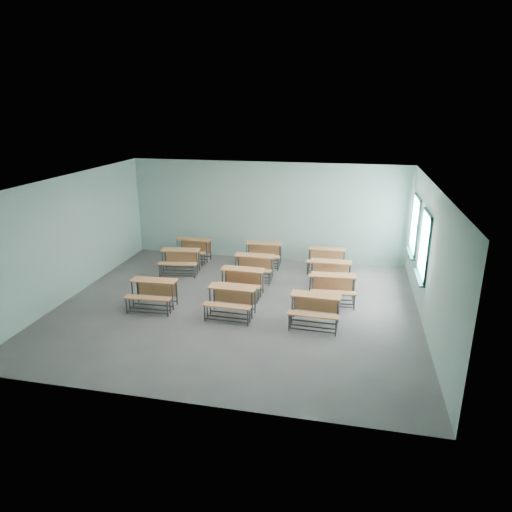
{
  "coord_description": "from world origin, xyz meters",
  "views": [
    {
      "loc": [
        2.7,
        -10.27,
        4.9
      ],
      "look_at": [
        0.24,
        1.2,
        1.0
      ],
      "focal_mm": 32.0,
      "sensor_mm": 36.0,
      "label": 1
    }
  ],
  "objects_px": {
    "desk_unit_r2c2": "(331,270)",
    "desk_unit_r3c2": "(327,256)",
    "desk_unit_r1c2": "(333,285)",
    "desk_unit_r2c1": "(254,264)",
    "desk_unit_r1c1": "(242,278)",
    "desk_unit_r0c2": "(315,306)",
    "desk_unit_r2c0": "(180,258)",
    "desk_unit_r3c0": "(192,246)",
    "desk_unit_r0c1": "(231,297)",
    "desk_unit_r3c1": "(263,251)",
    "desk_unit_r0c0": "(153,290)"
  },
  "relations": [
    {
      "from": "desk_unit_r3c1",
      "to": "desk_unit_r0c1",
      "type": "bearing_deg",
      "value": -92.48
    },
    {
      "from": "desk_unit_r1c2",
      "to": "desk_unit_r3c2",
      "type": "xyz_separation_m",
      "value": [
        -0.32,
        2.29,
        0.0
      ]
    },
    {
      "from": "desk_unit_r2c0",
      "to": "desk_unit_r3c2",
      "type": "distance_m",
      "value": 4.47
    },
    {
      "from": "desk_unit_r2c0",
      "to": "desk_unit_r3c2",
      "type": "bearing_deg",
      "value": 6.43
    },
    {
      "from": "desk_unit_r3c0",
      "to": "desk_unit_r1c2",
      "type": "bearing_deg",
      "value": -21.83
    },
    {
      "from": "desk_unit_r0c1",
      "to": "desk_unit_r3c0",
      "type": "distance_m",
      "value": 4.42
    },
    {
      "from": "desk_unit_r3c0",
      "to": "desk_unit_r0c1",
      "type": "bearing_deg",
      "value": -52.81
    },
    {
      "from": "desk_unit_r2c2",
      "to": "desk_unit_r3c2",
      "type": "distance_m",
      "value": 1.21
    },
    {
      "from": "desk_unit_r1c1",
      "to": "desk_unit_r3c0",
      "type": "xyz_separation_m",
      "value": [
        -2.27,
        2.47,
        0.0
      ]
    },
    {
      "from": "desk_unit_r1c1",
      "to": "desk_unit_r3c2",
      "type": "distance_m",
      "value": 3.14
    },
    {
      "from": "desk_unit_r1c1",
      "to": "desk_unit_r2c0",
      "type": "height_order",
      "value": "same"
    },
    {
      "from": "desk_unit_r3c0",
      "to": "desk_unit_r3c2",
      "type": "bearing_deg",
      "value": 3.69
    },
    {
      "from": "desk_unit_r1c1",
      "to": "desk_unit_r2c0",
      "type": "bearing_deg",
      "value": 151.36
    },
    {
      "from": "desk_unit_r2c0",
      "to": "desk_unit_r0c0",
      "type": "bearing_deg",
      "value": -91.56
    },
    {
      "from": "desk_unit_r0c2",
      "to": "desk_unit_r1c2",
      "type": "relative_size",
      "value": 0.98
    },
    {
      "from": "desk_unit_r0c0",
      "to": "desk_unit_r2c1",
      "type": "xyz_separation_m",
      "value": [
        2.06,
        2.47,
        0.0
      ]
    },
    {
      "from": "desk_unit_r2c2",
      "to": "desk_unit_r3c2",
      "type": "bearing_deg",
      "value": 98.65
    },
    {
      "from": "desk_unit_r0c0",
      "to": "desk_unit_r2c0",
      "type": "bearing_deg",
      "value": 92.94
    },
    {
      "from": "desk_unit_r2c0",
      "to": "desk_unit_r3c1",
      "type": "height_order",
      "value": "same"
    },
    {
      "from": "desk_unit_r0c2",
      "to": "desk_unit_r2c0",
      "type": "relative_size",
      "value": 0.95
    },
    {
      "from": "desk_unit_r1c2",
      "to": "desk_unit_r2c1",
      "type": "height_order",
      "value": "same"
    },
    {
      "from": "desk_unit_r2c0",
      "to": "desk_unit_r3c1",
      "type": "bearing_deg",
      "value": 20.11
    },
    {
      "from": "desk_unit_r2c2",
      "to": "desk_unit_r3c1",
      "type": "distance_m",
      "value": 2.58
    },
    {
      "from": "desk_unit_r1c2",
      "to": "desk_unit_r2c0",
      "type": "bearing_deg",
      "value": 161.11
    },
    {
      "from": "desk_unit_r1c2",
      "to": "desk_unit_r0c0",
      "type": "bearing_deg",
      "value": -167.72
    },
    {
      "from": "desk_unit_r1c2",
      "to": "desk_unit_r2c1",
      "type": "bearing_deg",
      "value": 149.57
    },
    {
      "from": "desk_unit_r0c2",
      "to": "desk_unit_r2c2",
      "type": "height_order",
      "value": "same"
    },
    {
      "from": "desk_unit_r0c0",
      "to": "desk_unit_r3c1",
      "type": "distance_m",
      "value": 4.29
    },
    {
      "from": "desk_unit_r1c2",
      "to": "desk_unit_r2c0",
      "type": "distance_m",
      "value": 4.83
    },
    {
      "from": "desk_unit_r2c0",
      "to": "desk_unit_r3c2",
      "type": "relative_size",
      "value": 1.07
    },
    {
      "from": "desk_unit_r2c1",
      "to": "desk_unit_r2c2",
      "type": "relative_size",
      "value": 1.0
    },
    {
      "from": "desk_unit_r2c0",
      "to": "desk_unit_r2c1",
      "type": "xyz_separation_m",
      "value": [
        2.31,
        -0.06,
        0.0
      ]
    },
    {
      "from": "desk_unit_r0c1",
      "to": "desk_unit_r2c0",
      "type": "distance_m",
      "value": 3.45
    },
    {
      "from": "desk_unit_r2c2",
      "to": "desk_unit_r3c0",
      "type": "relative_size",
      "value": 0.95
    },
    {
      "from": "desk_unit_r2c1",
      "to": "desk_unit_r2c2",
      "type": "distance_m",
      "value": 2.23
    },
    {
      "from": "desk_unit_r0c0",
      "to": "desk_unit_r1c2",
      "type": "height_order",
      "value": "same"
    },
    {
      "from": "desk_unit_r1c1",
      "to": "desk_unit_r2c0",
      "type": "relative_size",
      "value": 0.94
    },
    {
      "from": "desk_unit_r1c1",
      "to": "desk_unit_r2c2",
      "type": "xyz_separation_m",
      "value": [
        2.29,
        1.14,
        0.0
      ]
    },
    {
      "from": "desk_unit_r1c1",
      "to": "desk_unit_r1c2",
      "type": "height_order",
      "value": "same"
    },
    {
      "from": "desk_unit_r0c2",
      "to": "desk_unit_r1c2",
      "type": "height_order",
      "value": "same"
    },
    {
      "from": "desk_unit_r1c1",
      "to": "desk_unit_r3c1",
      "type": "relative_size",
      "value": 0.99
    },
    {
      "from": "desk_unit_r0c1",
      "to": "desk_unit_r3c1",
      "type": "xyz_separation_m",
      "value": [
        0.04,
        3.78,
        0.0
      ]
    },
    {
      "from": "desk_unit_r3c0",
      "to": "desk_unit_r3c2",
      "type": "relative_size",
      "value": 1.06
    },
    {
      "from": "desk_unit_r3c1",
      "to": "desk_unit_r3c2",
      "type": "distance_m",
      "value": 2.01
    },
    {
      "from": "desk_unit_r2c1",
      "to": "desk_unit_r0c2",
      "type": "bearing_deg",
      "value": -52.34
    },
    {
      "from": "desk_unit_r0c2",
      "to": "desk_unit_r1c2",
      "type": "bearing_deg",
      "value": 78.32
    },
    {
      "from": "desk_unit_r0c2",
      "to": "desk_unit_r3c2",
      "type": "bearing_deg",
      "value": 91.72
    },
    {
      "from": "desk_unit_r0c2",
      "to": "desk_unit_r3c1",
      "type": "height_order",
      "value": "same"
    },
    {
      "from": "desk_unit_r0c2",
      "to": "desk_unit_r1c2",
      "type": "distance_m",
      "value": 1.44
    },
    {
      "from": "desk_unit_r0c1",
      "to": "desk_unit_r1c2",
      "type": "height_order",
      "value": "same"
    }
  ]
}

